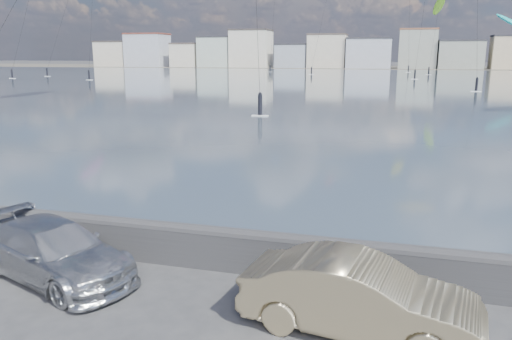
% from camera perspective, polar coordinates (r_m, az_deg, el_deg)
% --- Properties ---
extents(ground, '(700.00, 700.00, 0.00)m').
position_cam_1_polar(ground, '(10.30, -11.90, -16.68)').
color(ground, '#333335').
rests_on(ground, ground).
extents(bay_water, '(500.00, 177.00, 0.00)m').
position_cam_1_polar(bay_water, '(99.59, 13.22, 9.83)').
color(bay_water, '#344452').
rests_on(bay_water, ground).
extents(far_shore_strip, '(500.00, 60.00, 0.00)m').
position_cam_1_polar(far_shore_strip, '(207.98, 14.61, 11.27)').
color(far_shore_strip, '#4C473D').
rests_on(far_shore_strip, ground).
extents(seawall, '(400.00, 0.36, 1.08)m').
position_cam_1_polar(seawall, '(12.26, -6.21, -8.44)').
color(seawall, '#28282B').
rests_on(seawall, ground).
extents(far_buildings, '(240.79, 13.26, 14.60)m').
position_cam_1_polar(far_buildings, '(193.89, 15.02, 12.93)').
color(far_buildings, beige).
rests_on(far_buildings, ground).
extents(car_silver, '(4.87, 3.28, 1.31)m').
position_cam_1_polar(car_silver, '(12.51, -22.11, -8.55)').
color(car_silver, silver).
rests_on(car_silver, ground).
extents(car_champagne, '(4.54, 2.11, 1.44)m').
position_cam_1_polar(car_champagne, '(9.64, 11.74, -13.98)').
color(car_champagne, tan).
rests_on(car_champagne, ground).
extents(kitesurfer_5, '(8.01, 16.55, 16.40)m').
position_cam_1_polar(kitesurfer_5, '(152.49, 27.00, 14.87)').
color(kitesurfer_5, '#19BFBF').
rests_on(kitesurfer_5, ground).
extents(kitesurfer_17, '(4.34, 11.65, 20.25)m').
position_cam_1_polar(kitesurfer_17, '(143.51, 20.18, 17.19)').
color(kitesurfer_17, '#8CD826').
rests_on(kitesurfer_17, ground).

